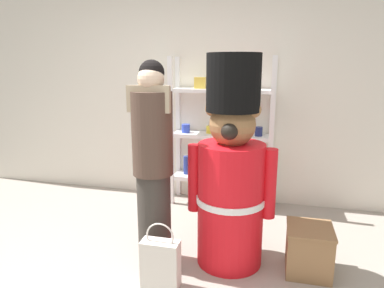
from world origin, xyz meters
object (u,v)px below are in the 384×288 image
at_px(merchandise_shelf, 221,135).
at_px(person_shopper, 153,162).
at_px(display_crate, 309,249).
at_px(teddy_bear_guard, 231,175).
at_px(shopping_bag, 160,263).

xyz_separation_m(merchandise_shelf, person_shopper, (-0.32, -1.37, 0.03)).
xyz_separation_m(merchandise_shelf, display_crate, (0.90, -1.23, -0.64)).
bearing_deg(teddy_bear_guard, display_crate, -0.22).
bearing_deg(merchandise_shelf, teddy_bear_guard, -77.15).
height_order(teddy_bear_guard, display_crate, teddy_bear_guard).
bearing_deg(shopping_bag, merchandise_shelf, 84.52).
height_order(person_shopper, shopping_bag, person_shopper).
bearing_deg(shopping_bag, teddy_bear_guard, 45.92).
bearing_deg(shopping_bag, person_shopper, 116.81).
relative_size(teddy_bear_guard, person_shopper, 1.03).
relative_size(merchandise_shelf, display_crate, 4.54).
height_order(merchandise_shelf, teddy_bear_guard, merchandise_shelf).
bearing_deg(teddy_bear_guard, merchandise_shelf, 102.85).
distance_m(shopping_bag, display_crate, 1.16).
height_order(person_shopper, display_crate, person_shopper).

